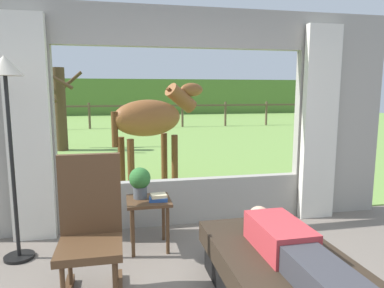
{
  "coord_description": "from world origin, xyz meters",
  "views": [
    {
      "loc": [
        -0.75,
        -1.81,
        1.61
      ],
      "look_at": [
        0.0,
        1.8,
        1.05
      ],
      "focal_mm": 32.77,
      "sensor_mm": 36.0,
      "label": 1
    }
  ],
  "objects_px": {
    "horse": "(152,119)",
    "pasture_tree": "(59,106)",
    "rocking_chair": "(91,229)",
    "potted_plant": "(140,181)",
    "reclining_person": "(292,248)",
    "recliner_sofa": "(287,285)",
    "book_stack": "(158,198)",
    "side_table": "(149,208)",
    "floor_lamp_left": "(7,97)"
  },
  "relations": [
    {
      "from": "horse",
      "to": "pasture_tree",
      "type": "bearing_deg",
      "value": -179.15
    },
    {
      "from": "rocking_chair",
      "to": "potted_plant",
      "type": "distance_m",
      "value": 0.92
    },
    {
      "from": "reclining_person",
      "to": "horse",
      "type": "distance_m",
      "value": 3.81
    },
    {
      "from": "recliner_sofa",
      "to": "rocking_chair",
      "type": "relative_size",
      "value": 1.53
    },
    {
      "from": "recliner_sofa",
      "to": "reclining_person",
      "type": "relative_size",
      "value": 1.2
    },
    {
      "from": "book_stack",
      "to": "recliner_sofa",
      "type": "bearing_deg",
      "value": -57.02
    },
    {
      "from": "side_table",
      "to": "pasture_tree",
      "type": "relative_size",
      "value": 0.23
    },
    {
      "from": "side_table",
      "to": "book_stack",
      "type": "bearing_deg",
      "value": -31.66
    },
    {
      "from": "reclining_person",
      "to": "pasture_tree",
      "type": "relative_size",
      "value": 0.63
    },
    {
      "from": "floor_lamp_left",
      "to": "side_table",
      "type": "bearing_deg",
      "value": -1.1
    },
    {
      "from": "horse",
      "to": "pasture_tree",
      "type": "relative_size",
      "value": 0.77
    },
    {
      "from": "side_table",
      "to": "horse",
      "type": "distance_m",
      "value": 2.5
    },
    {
      "from": "recliner_sofa",
      "to": "pasture_tree",
      "type": "height_order",
      "value": "pasture_tree"
    },
    {
      "from": "pasture_tree",
      "to": "recliner_sofa",
      "type": "bearing_deg",
      "value": -70.54
    },
    {
      "from": "side_table",
      "to": "horse",
      "type": "xyz_separation_m",
      "value": [
        0.27,
        2.38,
        0.73
      ]
    },
    {
      "from": "floor_lamp_left",
      "to": "pasture_tree",
      "type": "bearing_deg",
      "value": 95.11
    },
    {
      "from": "book_stack",
      "to": "reclining_person",
      "type": "bearing_deg",
      "value": -58.06
    },
    {
      "from": "reclining_person",
      "to": "floor_lamp_left",
      "type": "distance_m",
      "value": 2.74
    },
    {
      "from": "potted_plant",
      "to": "book_stack",
      "type": "bearing_deg",
      "value": -34.13
    },
    {
      "from": "recliner_sofa",
      "to": "side_table",
      "type": "xyz_separation_m",
      "value": [
        -0.89,
        1.28,
        0.21
      ]
    },
    {
      "from": "recliner_sofa",
      "to": "potted_plant",
      "type": "bearing_deg",
      "value": 125.08
    },
    {
      "from": "recliner_sofa",
      "to": "floor_lamp_left",
      "type": "distance_m",
      "value": 2.85
    },
    {
      "from": "recliner_sofa",
      "to": "reclining_person",
      "type": "distance_m",
      "value": 0.31
    },
    {
      "from": "rocking_chair",
      "to": "horse",
      "type": "xyz_separation_m",
      "value": [
        0.78,
        3.12,
        0.61
      ]
    },
    {
      "from": "side_table",
      "to": "potted_plant",
      "type": "distance_m",
      "value": 0.29
    },
    {
      "from": "book_stack",
      "to": "floor_lamp_left",
      "type": "distance_m",
      "value": 1.69
    },
    {
      "from": "side_table",
      "to": "reclining_person",
      "type": "bearing_deg",
      "value": -56.3
    },
    {
      "from": "side_table",
      "to": "rocking_chair",
      "type": "bearing_deg",
      "value": -124.52
    },
    {
      "from": "recliner_sofa",
      "to": "rocking_chair",
      "type": "height_order",
      "value": "rocking_chair"
    },
    {
      "from": "recliner_sofa",
      "to": "rocking_chair",
      "type": "distance_m",
      "value": 1.53
    },
    {
      "from": "book_stack",
      "to": "horse",
      "type": "height_order",
      "value": "horse"
    },
    {
      "from": "floor_lamp_left",
      "to": "pasture_tree",
      "type": "relative_size",
      "value": 0.84
    },
    {
      "from": "pasture_tree",
      "to": "rocking_chair",
      "type": "bearing_deg",
      "value": -79.55
    },
    {
      "from": "recliner_sofa",
      "to": "side_table",
      "type": "relative_size",
      "value": 3.29
    },
    {
      "from": "reclining_person",
      "to": "potted_plant",
      "type": "height_order",
      "value": "potted_plant"
    },
    {
      "from": "recliner_sofa",
      "to": "pasture_tree",
      "type": "bearing_deg",
      "value": 108.71
    },
    {
      "from": "potted_plant",
      "to": "book_stack",
      "type": "height_order",
      "value": "potted_plant"
    },
    {
      "from": "side_table",
      "to": "floor_lamp_left",
      "type": "relative_size",
      "value": 0.27
    },
    {
      "from": "rocking_chair",
      "to": "pasture_tree",
      "type": "distance_m",
      "value": 7.31
    },
    {
      "from": "reclining_person",
      "to": "horse",
      "type": "height_order",
      "value": "horse"
    },
    {
      "from": "pasture_tree",
      "to": "potted_plant",
      "type": "bearing_deg",
      "value": -74.6
    },
    {
      "from": "side_table",
      "to": "pasture_tree",
      "type": "height_order",
      "value": "pasture_tree"
    },
    {
      "from": "rocking_chair",
      "to": "side_table",
      "type": "bearing_deg",
      "value": 55.56
    },
    {
      "from": "recliner_sofa",
      "to": "book_stack",
      "type": "relative_size",
      "value": 8.75
    },
    {
      "from": "side_table",
      "to": "horse",
      "type": "bearing_deg",
      "value": 83.54
    },
    {
      "from": "reclining_person",
      "to": "book_stack",
      "type": "height_order",
      "value": "reclining_person"
    },
    {
      "from": "book_stack",
      "to": "pasture_tree",
      "type": "relative_size",
      "value": 0.09
    },
    {
      "from": "horse",
      "to": "potted_plant",
      "type": "bearing_deg",
      "value": -35.17
    },
    {
      "from": "rocking_chair",
      "to": "side_table",
      "type": "distance_m",
      "value": 0.91
    },
    {
      "from": "potted_plant",
      "to": "pasture_tree",
      "type": "bearing_deg",
      "value": 105.4
    }
  ]
}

